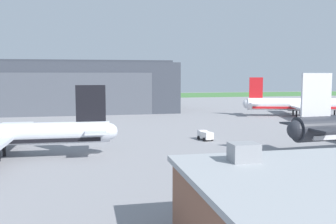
% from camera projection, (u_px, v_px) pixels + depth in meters
% --- Properties ---
extents(ground_plane, '(440.00, 440.00, 0.00)m').
position_uv_depth(ground_plane, '(94.00, 154.00, 67.27)').
color(ground_plane, gray).
extents(grass_field_strip, '(440.00, 56.00, 0.08)m').
position_uv_depth(grass_field_strip, '(89.00, 96.00, 247.41)').
color(grass_field_strip, '#42773B').
rests_on(grass_field_strip, ground_plane).
extents(maintenance_hangar, '(88.28, 34.48, 19.66)m').
position_uv_depth(maintenance_hangar, '(57.00, 87.00, 143.63)').
color(maintenance_hangar, '#383D47').
rests_on(maintenance_hangar, ground_plane).
extents(airliner_far_right, '(37.16, 33.48, 13.16)m').
position_uv_depth(airliner_far_right, '(300.00, 105.00, 128.34)').
color(airliner_far_right, silver).
rests_on(airliner_far_right, ground_plane).
extents(fuel_bowser, '(2.87, 4.38, 1.99)m').
position_uv_depth(fuel_bowser, '(205.00, 135.00, 81.56)').
color(fuel_bowser, silver).
rests_on(fuel_bowser, ground_plane).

